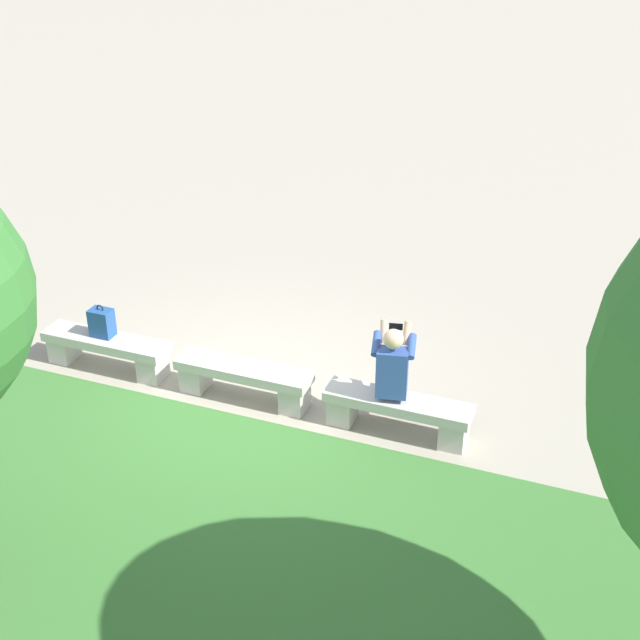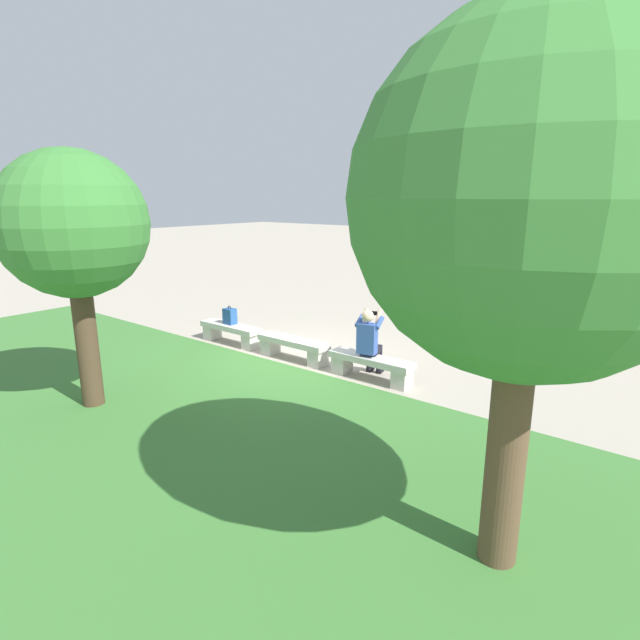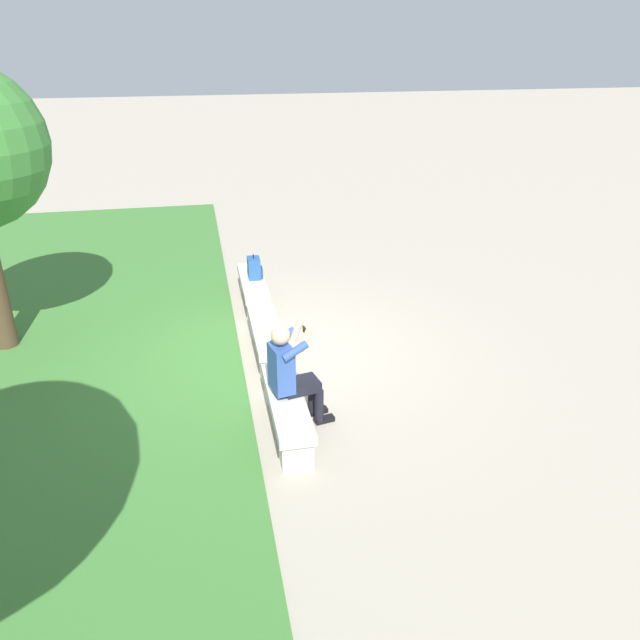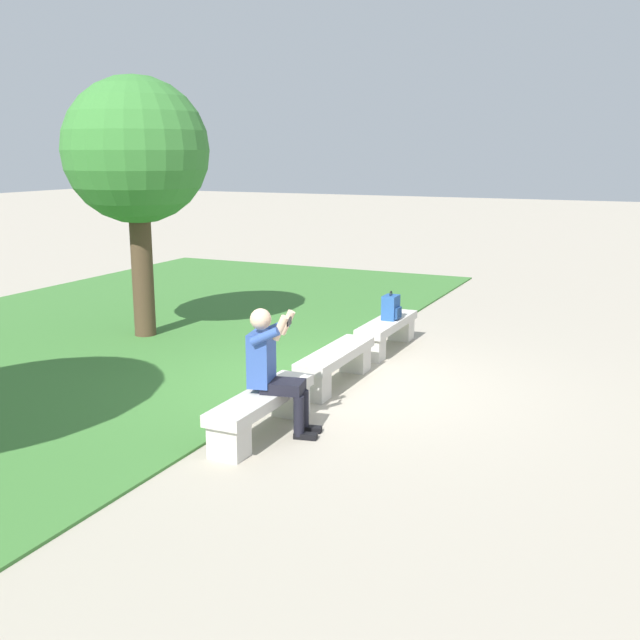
# 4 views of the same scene
# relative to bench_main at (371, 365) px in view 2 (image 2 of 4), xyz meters

# --- Properties ---
(ground_plane) EXTENTS (80.00, 80.00, 0.00)m
(ground_plane) POSITION_rel_bench_main_xyz_m (1.90, 0.00, -0.29)
(ground_plane) COLOR #A89E8C
(grass_strip) EXTENTS (17.45, 8.00, 0.03)m
(grass_strip) POSITION_rel_bench_main_xyz_m (1.90, 4.38, -0.28)
(grass_strip) COLOR #3D7533
(grass_strip) RESTS_ON ground
(bench_main) EXTENTS (1.66, 0.40, 0.45)m
(bench_main) POSITION_rel_bench_main_xyz_m (0.00, 0.00, 0.00)
(bench_main) COLOR beige
(bench_main) RESTS_ON ground
(bench_near) EXTENTS (1.66, 0.40, 0.45)m
(bench_near) POSITION_rel_bench_main_xyz_m (1.90, 0.00, 0.00)
(bench_near) COLOR beige
(bench_near) RESTS_ON ground
(bench_mid) EXTENTS (1.66, 0.40, 0.45)m
(bench_mid) POSITION_rel_bench_main_xyz_m (3.79, 0.00, 0.00)
(bench_mid) COLOR beige
(bench_mid) RESTS_ON ground
(person_photographer) EXTENTS (0.52, 0.77, 1.32)m
(person_photographer) POSITION_rel_bench_main_xyz_m (0.10, -0.08, 0.44)
(person_photographer) COLOR black
(person_photographer) RESTS_ON ground
(backpack) EXTENTS (0.28, 0.24, 0.43)m
(backpack) POSITION_rel_bench_main_xyz_m (3.84, -0.04, 0.33)
(backpack) COLOR #234C8C
(backpack) RESTS_ON bench_mid
(tree_behind_wall) EXTENTS (2.91, 2.91, 4.74)m
(tree_behind_wall) POSITION_rel_bench_main_xyz_m (-3.45, 3.27, 2.98)
(tree_behind_wall) COLOR brown
(tree_behind_wall) RESTS_ON ground
(tree_left_background) EXTENTS (2.20, 2.20, 4.00)m
(tree_left_background) POSITION_rel_bench_main_xyz_m (2.92, 3.75, 2.57)
(tree_left_background) COLOR #4C3826
(tree_left_background) RESTS_ON ground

